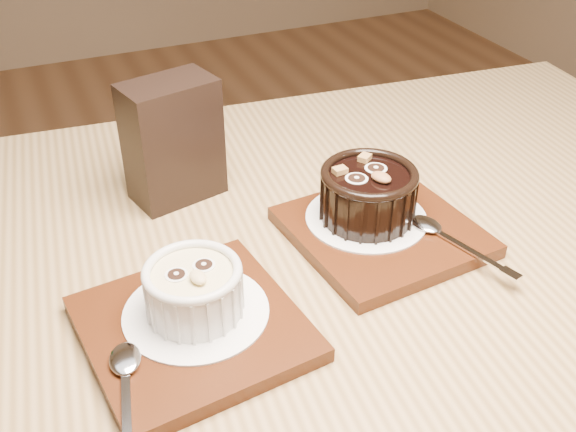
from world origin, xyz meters
name	(u,v)px	position (x,y,z in m)	size (l,w,h in m)	color
table	(282,342)	(-0.05, -0.20, 0.66)	(1.27, 0.90, 0.75)	olive
tray_left	(193,328)	(-0.15, -0.25, 0.76)	(0.18, 0.18, 0.01)	#461E0B
doily_left	(196,312)	(-0.15, -0.24, 0.77)	(0.13, 0.13, 0.00)	white
ramekin_white	(194,288)	(-0.15, -0.24, 0.79)	(0.09, 0.09, 0.05)	silver
spoon_left	(126,391)	(-0.22, -0.31, 0.77)	(0.03, 0.13, 0.01)	silver
tray_right	(382,232)	(0.07, -0.19, 0.76)	(0.18, 0.18, 0.01)	#461E0B
doily_right	(366,217)	(0.06, -0.17, 0.77)	(0.13, 0.13, 0.00)	white
ramekin_dark	(368,192)	(0.06, -0.17, 0.80)	(0.10, 0.10, 0.06)	black
spoon_right	(452,239)	(0.12, -0.24, 0.77)	(0.03, 0.13, 0.01)	silver
condiment_stand	(173,141)	(-0.10, -0.02, 0.82)	(0.10, 0.06, 0.14)	black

